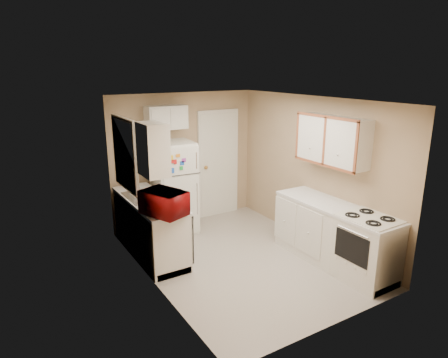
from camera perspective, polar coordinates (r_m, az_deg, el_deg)
floor at (r=6.24m, az=2.43°, el=-11.31°), size 3.80×3.80×0.00m
ceiling at (r=5.57m, az=2.72°, el=11.24°), size 3.80×3.80×0.00m
wall_left at (r=5.18m, az=-10.44°, el=-2.95°), size 3.80×3.80×0.00m
wall_right at (r=6.65m, az=12.66°, el=1.12°), size 3.80×3.80×0.00m
wall_back at (r=7.39m, az=-5.65°, el=2.90°), size 2.80×2.80×0.00m
wall_front at (r=4.43m, az=16.45°, el=-6.62°), size 2.80×2.80×0.00m
left_counter at (r=6.33m, az=-10.52°, el=-6.68°), size 0.60×1.80×0.90m
dishwasher at (r=5.90m, az=-5.77°, el=-7.75°), size 0.03×0.58×0.72m
sink at (r=6.32m, az=-11.20°, el=-2.78°), size 0.54×0.74×0.16m
microwave at (r=5.45m, az=-8.51°, el=-3.56°), size 0.68×0.53×0.40m
soap_bottle at (r=6.72m, az=-13.17°, el=-0.52°), size 0.11×0.12×0.21m
window_blinds at (r=6.05m, az=-13.88°, el=3.49°), size 0.10×0.98×1.08m
upper_cabinet_left at (r=5.27m, az=-10.11°, el=4.17°), size 0.30×0.45×0.70m
refrigerator at (r=6.99m, az=-7.15°, el=-1.23°), size 0.71×0.70×1.62m
cabinet_over_fridge at (r=6.96m, az=-8.28°, el=8.70°), size 0.70×0.30×0.40m
interior_door at (r=7.72m, az=-0.80°, el=2.16°), size 0.86×0.06×2.08m
right_counter at (r=6.15m, az=15.36°, el=-7.66°), size 0.60×2.00×0.90m
stove at (r=5.82m, az=19.66°, el=-9.53°), size 0.61×0.75×0.89m
upper_cabinet_right at (r=6.07m, az=15.22°, el=5.38°), size 0.30×1.20×0.70m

